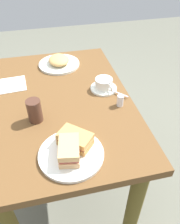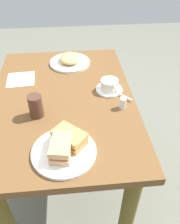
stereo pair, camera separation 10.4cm
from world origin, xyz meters
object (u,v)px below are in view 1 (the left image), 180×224
at_px(coffee_saucer, 104,88).
at_px(spoon, 117,92).
at_px(napkin, 12,85).
at_px(drinking_glass, 35,111).
at_px(coffee_cup, 104,83).
at_px(sandwich_back, 75,139).
at_px(dining_table, 60,121).
at_px(side_plate, 59,64).
at_px(sandwich_plate, 71,154).
at_px(salt_shaker, 120,101).
at_px(sandwich_front, 69,150).

height_order(coffee_saucer, spoon, spoon).
height_order(napkin, drinking_glass, drinking_glass).
relative_size(coffee_cup, drinking_glass, 1.04).
bearing_deg(coffee_saucer, coffee_cup, 21.31).
distance_m(sandwich_back, coffee_saucer, 0.42).
bearing_deg(dining_table, coffee_cup, 97.81).
xyz_separation_m(side_plate, drinking_glass, (0.48, -0.17, 0.05)).
height_order(dining_table, sandwich_plate, sandwich_plate).
xyz_separation_m(sandwich_plate, coffee_cup, (-0.40, 0.24, 0.03)).
bearing_deg(coffee_cup, salt_shaker, 14.81).
relative_size(dining_table, sandwich_front, 7.93).
relative_size(sandwich_back, salt_shaker, 2.58).
height_order(napkin, salt_shaker, salt_shaker).
bearing_deg(coffee_cup, spoon, 41.88).
xyz_separation_m(sandwich_front, coffee_saucer, (-0.41, 0.25, -0.04)).
distance_m(sandwich_back, salt_shaker, 0.33).
bearing_deg(sandwich_plate, salt_shaker, 131.67).
distance_m(coffee_cup, napkin, 0.51).
relative_size(dining_table, sandwich_back, 6.92).
bearing_deg(coffee_cup, dining_table, -82.19).
bearing_deg(side_plate, coffee_cup, 32.34).
xyz_separation_m(spoon, side_plate, (-0.37, -0.25, -0.01)).
height_order(dining_table, salt_shaker, salt_shaker).
xyz_separation_m(sandwich_back, side_plate, (-0.67, 0.02, -0.03)).
height_order(sandwich_front, napkin, sandwich_front).
xyz_separation_m(salt_shaker, drinking_glass, (0.01, -0.40, 0.03)).
distance_m(sandwich_back, spoon, 0.41).
distance_m(sandwich_back, side_plate, 0.67).
relative_size(coffee_saucer, salt_shaker, 2.41).
distance_m(dining_table, coffee_saucer, 0.29).
height_order(sandwich_front, side_plate, sandwich_front).
relative_size(sandwich_plate, drinking_glass, 2.34).
distance_m(spoon, drinking_glass, 0.43).
bearing_deg(coffee_saucer, spoon, 41.53).
relative_size(sandwich_plate, sandwich_back, 1.69).
relative_size(salt_shaker, drinking_glass, 0.54).
height_order(coffee_saucer, drinking_glass, drinking_glass).
bearing_deg(napkin, side_plate, 119.70).
distance_m(sandwich_back, drinking_glass, 0.24).
bearing_deg(napkin, drinking_glass, 20.29).
distance_m(sandwich_plate, spoon, 0.45).
height_order(sandwich_back, napkin, sandwich_back).
xyz_separation_m(sandwich_front, napkin, (-0.56, -0.23, -0.04)).
xyz_separation_m(sandwich_back, salt_shaker, (-0.21, 0.26, -0.01)).
height_order(dining_table, coffee_saucer, coffee_saucer).
relative_size(spoon, drinking_glass, 0.75).
height_order(coffee_cup, salt_shaker, coffee_cup).
bearing_deg(coffee_cup, side_plate, -147.66).
distance_m(sandwich_plate, coffee_cup, 0.47).
relative_size(spoon, napkin, 0.54).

